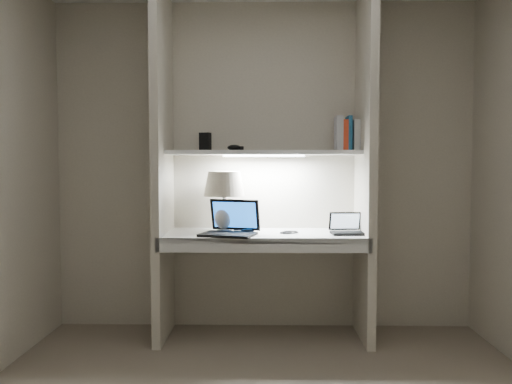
{
  "coord_description": "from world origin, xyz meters",
  "views": [
    {
      "loc": [
        0.01,
        -2.36,
        1.25
      ],
      "look_at": [
        -0.05,
        1.05,
        1.07
      ],
      "focal_mm": 35.0,
      "sensor_mm": 36.0,
      "label": 1
    }
  ],
  "objects_px": {
    "laptop_netbook": "(347,229)",
    "speaker": "(240,223)",
    "table_lamp": "(224,191)",
    "laptop_main": "(231,227)",
    "book_row": "(351,134)"
  },
  "relations": [
    {
      "from": "laptop_netbook",
      "to": "table_lamp",
      "type": "bearing_deg",
      "value": 169.52
    },
    {
      "from": "laptop_netbook",
      "to": "book_row",
      "type": "bearing_deg",
      "value": 68.44
    },
    {
      "from": "laptop_main",
      "to": "table_lamp",
      "type": "bearing_deg",
      "value": 124.99
    },
    {
      "from": "table_lamp",
      "to": "laptop_netbook",
      "type": "bearing_deg",
      "value": -6.66
    },
    {
      "from": "laptop_main",
      "to": "book_row",
      "type": "bearing_deg",
      "value": 29.51
    },
    {
      "from": "table_lamp",
      "to": "speaker",
      "type": "relative_size",
      "value": 3.52
    },
    {
      "from": "speaker",
      "to": "table_lamp",
      "type": "bearing_deg",
      "value": -177.28
    },
    {
      "from": "laptop_main",
      "to": "speaker",
      "type": "relative_size",
      "value": 3.43
    },
    {
      "from": "speaker",
      "to": "book_row",
      "type": "xyz_separation_m",
      "value": [
        0.82,
        0.05,
        0.65
      ]
    },
    {
      "from": "table_lamp",
      "to": "speaker",
      "type": "bearing_deg",
      "value": 7.17
    },
    {
      "from": "laptop_netbook",
      "to": "speaker",
      "type": "relative_size",
      "value": 1.94
    },
    {
      "from": "book_row",
      "to": "speaker",
      "type": "bearing_deg",
      "value": -176.45
    },
    {
      "from": "laptop_main",
      "to": "book_row",
      "type": "xyz_separation_m",
      "value": [
        0.88,
        0.22,
        0.66
      ]
    },
    {
      "from": "table_lamp",
      "to": "book_row",
      "type": "relative_size",
      "value": 1.75
    },
    {
      "from": "book_row",
      "to": "table_lamp",
      "type": "bearing_deg",
      "value": -176.01
    }
  ]
}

